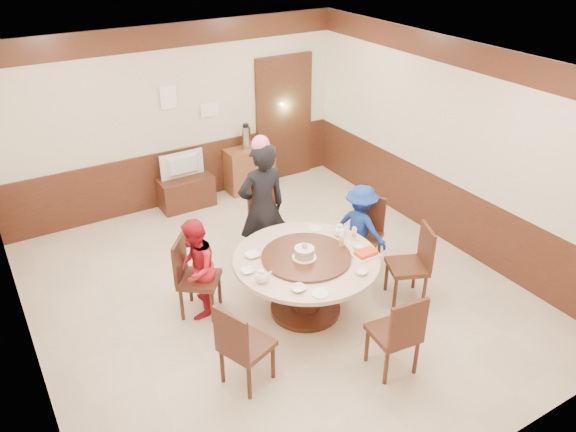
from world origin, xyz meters
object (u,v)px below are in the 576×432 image
person_red (195,269)px  tv_stand (186,192)px  thermos (246,138)px  person_blue (361,227)px  birthday_cake (304,253)px  shrimp_platter (366,254)px  television (184,166)px  side_cabinet (249,169)px  banquet_table (306,273)px  person_standing (262,208)px

person_red → tv_stand: 2.80m
person_red → thermos: person_red is taller
thermos → person_blue: bearing=-86.0°
person_red → birthday_cake: size_ratio=4.45×
shrimp_platter → thermos: (0.34, 3.60, 0.16)m
person_blue → television: size_ratio=1.65×
shrimp_platter → side_cabinet: size_ratio=0.38×
banquet_table → tv_stand: 3.27m
person_standing → shrimp_platter: (0.57, -1.40, -0.11)m
birthday_cake → television: (-0.13, 3.28, -0.14)m
tv_stand → side_cabinet: bearing=1.5°
person_standing → thermos: (0.92, 2.21, 0.05)m
tv_stand → television: size_ratio=1.20×
person_red → birthday_cake: (1.05, -0.66, 0.23)m
banquet_table → tv_stand: (-0.18, 3.25, -0.28)m
side_cabinet → television: bearing=-178.5°
banquet_table → side_cabinet: size_ratio=2.08×
person_red → thermos: size_ratio=3.22×
banquet_table → shrimp_platter: 0.72m
person_blue → birthday_cake: bearing=93.4°
thermos → person_standing: bearing=-112.6°
tv_stand → shrimp_platter: bearing=-77.7°
shrimp_platter → thermos: thermos is taller
person_red → television: size_ratio=1.73×
birthday_cake → thermos: 3.45m
banquet_table → person_standing: size_ratio=0.94×
side_cabinet → thermos: 0.57m
banquet_table → television: 3.26m
person_standing → side_cabinet: bearing=-111.0°
television → thermos: bearing=-179.6°
person_red → television: bearing=-168.6°
person_red → person_blue: 2.24m
person_red → birthday_cake: bearing=88.5°
shrimp_platter → side_cabinet: bearing=83.9°
birthday_cake → television: size_ratio=0.39×
person_standing → television: bearing=-82.2°
person_standing → tv_stand: bearing=-82.2°
tv_stand → birthday_cake: bearing=-87.7°
person_blue → banquet_table: bearing=93.1°
shrimp_platter → thermos: bearing=84.6°
birthday_cake → shrimp_platter: bearing=-24.5°
birthday_cake → television: bearing=92.3°
person_standing → person_blue: bearing=153.7°
banquet_table → person_red: bearing=149.9°
television → side_cabinet: size_ratio=0.89×
thermos → side_cabinet: bearing=0.0°
person_red → banquet_table: bearing=90.6°
person_standing → birthday_cake: bearing=88.7°
banquet_table → thermos: thermos is taller
person_red → side_cabinet: size_ratio=1.53×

